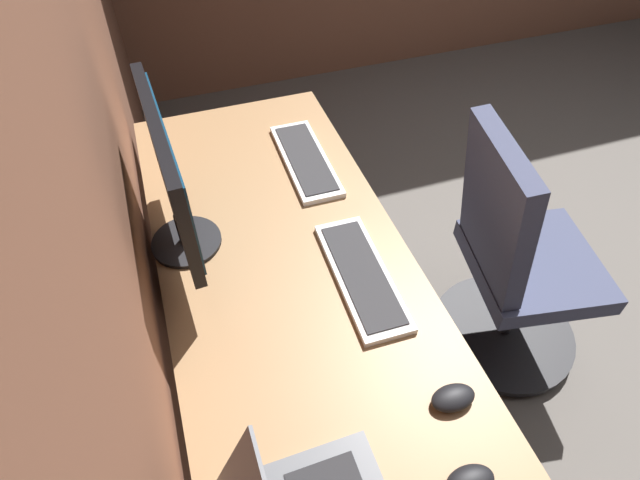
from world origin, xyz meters
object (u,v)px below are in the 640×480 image
at_px(drawer_pedestal, 271,299).
at_px(keyboard_spare, 306,160).
at_px(keyboard_main, 362,275).
at_px(mouse_main, 453,398).
at_px(office_chair, 513,268).
at_px(monitor_primary, 170,177).

xyz_separation_m(drawer_pedestal, keyboard_spare, (0.24, -0.21, 0.39)).
xyz_separation_m(keyboard_main, mouse_main, (-0.40, -0.06, 0.01)).
height_order(keyboard_main, office_chair, office_chair).
relative_size(monitor_primary, keyboard_main, 1.28).
height_order(drawer_pedestal, monitor_primary, monitor_primary).
xyz_separation_m(monitor_primary, keyboard_spare, (0.25, -0.44, -0.24)).
bearing_deg(drawer_pedestal, office_chair, -105.14).
bearing_deg(keyboard_spare, drawer_pedestal, 137.75).
height_order(mouse_main, office_chair, office_chair).
bearing_deg(keyboard_spare, office_chair, -127.12).
height_order(monitor_primary, office_chair, monitor_primary).
distance_m(keyboard_spare, mouse_main, 0.93).
bearing_deg(keyboard_main, monitor_primary, 56.64).
xyz_separation_m(keyboard_spare, office_chair, (-0.46, -0.60, -0.28)).
bearing_deg(mouse_main, monitor_primary, 35.59).
relative_size(keyboard_main, mouse_main, 4.07).
bearing_deg(mouse_main, office_chair, -49.53).
distance_m(keyboard_main, office_chair, 0.68).
distance_m(keyboard_spare, office_chair, 0.81).
xyz_separation_m(drawer_pedestal, keyboard_main, (-0.29, -0.21, 0.39)).
relative_size(monitor_primary, office_chair, 0.56).
relative_size(drawer_pedestal, keyboard_spare, 1.65).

